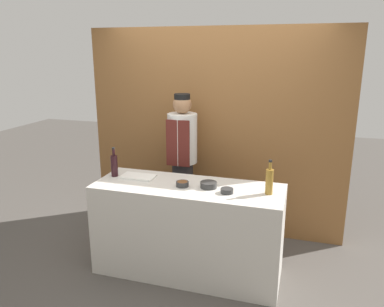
{
  "coord_description": "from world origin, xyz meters",
  "views": [
    {
      "loc": [
        1.01,
        -3.16,
        2.13
      ],
      "look_at": [
        0.0,
        0.13,
        1.19
      ],
      "focal_mm": 35.0,
      "sensor_mm": 36.0,
      "label": 1
    }
  ],
  "objects_px": {
    "sauce_bowl_brown": "(182,184)",
    "sauce_bowl_orange": "(227,190)",
    "bottle_wine": "(114,165)",
    "bottle_vinegar": "(269,181)",
    "sauce_bowl_green": "(209,184)",
    "chef_center": "(182,161)",
    "cutting_board": "(138,177)"
  },
  "relations": [
    {
      "from": "sauce_bowl_orange",
      "to": "bottle_vinegar",
      "type": "distance_m",
      "value": 0.38
    },
    {
      "from": "sauce_bowl_brown",
      "to": "cutting_board",
      "type": "bearing_deg",
      "value": 167.83
    },
    {
      "from": "sauce_bowl_brown",
      "to": "bottle_vinegar",
      "type": "height_order",
      "value": "bottle_vinegar"
    },
    {
      "from": "bottle_vinegar",
      "to": "sauce_bowl_green",
      "type": "bearing_deg",
      "value": -179.73
    },
    {
      "from": "sauce_bowl_brown",
      "to": "cutting_board",
      "type": "xyz_separation_m",
      "value": [
        -0.51,
        0.11,
        -0.02
      ]
    },
    {
      "from": "bottle_wine",
      "to": "chef_center",
      "type": "distance_m",
      "value": 0.83
    },
    {
      "from": "sauce_bowl_green",
      "to": "sauce_bowl_brown",
      "type": "distance_m",
      "value": 0.25
    },
    {
      "from": "sauce_bowl_green",
      "to": "bottle_wine",
      "type": "bearing_deg",
      "value": 177.37
    },
    {
      "from": "cutting_board",
      "to": "chef_center",
      "type": "xyz_separation_m",
      "value": [
        0.26,
        0.63,
        0.01
      ]
    },
    {
      "from": "sauce_bowl_brown",
      "to": "chef_center",
      "type": "height_order",
      "value": "chef_center"
    },
    {
      "from": "sauce_bowl_brown",
      "to": "chef_center",
      "type": "bearing_deg",
      "value": 108.39
    },
    {
      "from": "sauce_bowl_brown",
      "to": "sauce_bowl_green",
      "type": "bearing_deg",
      "value": 9.03
    },
    {
      "from": "sauce_bowl_green",
      "to": "chef_center",
      "type": "xyz_separation_m",
      "value": [
        -0.49,
        0.7,
        -0.01
      ]
    },
    {
      "from": "bottle_vinegar",
      "to": "bottle_wine",
      "type": "bearing_deg",
      "value": 178.4
    },
    {
      "from": "cutting_board",
      "to": "sauce_bowl_green",
      "type": "bearing_deg",
      "value": -5.38
    },
    {
      "from": "sauce_bowl_orange",
      "to": "cutting_board",
      "type": "height_order",
      "value": "sauce_bowl_orange"
    },
    {
      "from": "sauce_bowl_brown",
      "to": "bottle_wine",
      "type": "relative_size",
      "value": 0.4
    },
    {
      "from": "sauce_bowl_green",
      "to": "sauce_bowl_brown",
      "type": "height_order",
      "value": "sauce_bowl_green"
    },
    {
      "from": "sauce_bowl_orange",
      "to": "chef_center",
      "type": "relative_size",
      "value": 0.07
    },
    {
      "from": "sauce_bowl_green",
      "to": "bottle_wine",
      "type": "distance_m",
      "value": 1.0
    },
    {
      "from": "cutting_board",
      "to": "chef_center",
      "type": "height_order",
      "value": "chef_center"
    },
    {
      "from": "sauce_bowl_orange",
      "to": "bottle_vinegar",
      "type": "xyz_separation_m",
      "value": [
        0.36,
        0.09,
        0.1
      ]
    },
    {
      "from": "chef_center",
      "to": "sauce_bowl_orange",
      "type": "bearing_deg",
      "value": -49.05
    },
    {
      "from": "sauce_bowl_green",
      "to": "bottle_vinegar",
      "type": "xyz_separation_m",
      "value": [
        0.55,
        0.0,
        0.09
      ]
    },
    {
      "from": "sauce_bowl_green",
      "to": "sauce_bowl_brown",
      "type": "bearing_deg",
      "value": -170.97
    },
    {
      "from": "bottle_wine",
      "to": "sauce_bowl_brown",
      "type": "bearing_deg",
      "value": -6.4
    },
    {
      "from": "sauce_bowl_green",
      "to": "sauce_bowl_orange",
      "type": "distance_m",
      "value": 0.21
    },
    {
      "from": "bottle_vinegar",
      "to": "chef_center",
      "type": "distance_m",
      "value": 1.25
    },
    {
      "from": "sauce_bowl_brown",
      "to": "sauce_bowl_orange",
      "type": "relative_size",
      "value": 1.05
    },
    {
      "from": "sauce_bowl_brown",
      "to": "sauce_bowl_orange",
      "type": "bearing_deg",
      "value": -6.17
    },
    {
      "from": "bottle_vinegar",
      "to": "chef_center",
      "type": "height_order",
      "value": "chef_center"
    },
    {
      "from": "sauce_bowl_orange",
      "to": "cutting_board",
      "type": "relative_size",
      "value": 0.34
    }
  ]
}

